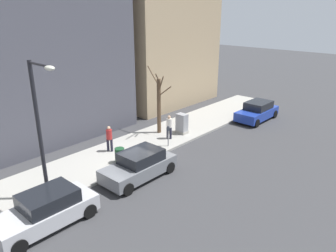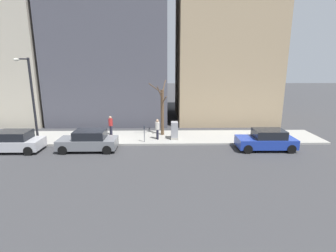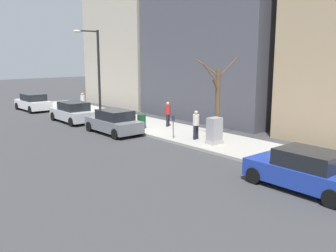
# 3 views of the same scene
# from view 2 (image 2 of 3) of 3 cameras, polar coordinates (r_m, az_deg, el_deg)

# --- Properties ---
(ground_plane) EXTENTS (120.00, 120.00, 0.00)m
(ground_plane) POSITION_cam_2_polar(r_m,az_deg,el_deg) (21.04, -14.19, -4.20)
(ground_plane) COLOR #38383A
(sidewalk) EXTENTS (4.00, 36.00, 0.15)m
(sidewalk) POSITION_cam_2_polar(r_m,az_deg,el_deg) (22.88, -13.10, -2.48)
(sidewalk) COLOR #9E9B93
(sidewalk) RESTS_ON ground
(parked_car_blue) EXTENTS (1.96, 4.22, 1.52)m
(parked_car_blue) POSITION_cam_2_polar(r_m,az_deg,el_deg) (20.67, 20.65, -2.88)
(parked_car_blue) COLOR #1E389E
(parked_car_blue) RESTS_ON ground
(parked_car_grey) EXTENTS (1.93, 4.21, 1.52)m
(parked_car_grey) POSITION_cam_2_polar(r_m,az_deg,el_deg) (20.03, -16.91, -3.10)
(parked_car_grey) COLOR slate
(parked_car_grey) RESTS_ON ground
(parked_car_silver) EXTENTS (1.95, 4.21, 1.52)m
(parked_car_silver) POSITION_cam_2_polar(r_m,az_deg,el_deg) (22.04, -30.70, -2.95)
(parked_car_silver) COLOR #B7B7BC
(parked_car_silver) RESTS_ON ground
(parking_meter) EXTENTS (0.14, 0.10, 1.35)m
(parking_meter) POSITION_cam_2_polar(r_m,az_deg,el_deg) (20.69, -5.17, -1.30)
(parking_meter) COLOR slate
(parking_meter) RESTS_ON sidewalk
(utility_box) EXTENTS (0.83, 0.61, 1.43)m
(utility_box) POSITION_cam_2_polar(r_m,az_deg,el_deg) (21.51, 1.41, -1.01)
(utility_box) COLOR #A8A399
(utility_box) RESTS_ON sidewalk
(streetlamp) EXTENTS (1.97, 0.32, 6.50)m
(streetlamp) POSITION_cam_2_polar(r_m,az_deg,el_deg) (22.23, -27.73, 6.20)
(streetlamp) COLOR black
(streetlamp) RESTS_ON sidewalk
(bare_tree) EXTENTS (2.22, 1.48, 4.65)m
(bare_tree) POSITION_cam_2_polar(r_m,az_deg,el_deg) (22.43, -1.28, 3.43)
(bare_tree) COLOR brown
(bare_tree) RESTS_ON sidewalk
(trash_bin) EXTENTS (0.56, 0.56, 0.90)m
(trash_bin) POSITION_cam_2_polar(r_m,az_deg,el_deg) (21.80, -14.83, -1.96)
(trash_bin) COLOR #14381E
(trash_bin) RESTS_ON sidewalk
(pedestrian_near_meter) EXTENTS (0.40, 0.36, 1.66)m
(pedestrian_near_meter) POSITION_cam_2_polar(r_m,az_deg,el_deg) (21.41, -2.32, -0.43)
(pedestrian_near_meter) COLOR #1E1E2D
(pedestrian_near_meter) RESTS_ON sidewalk
(pedestrian_midblock) EXTENTS (0.37, 0.36, 1.66)m
(pedestrian_midblock) POSITION_cam_2_polar(r_m,az_deg,el_deg) (23.17, -12.37, 0.35)
(pedestrian_midblock) COLOR #1E1E2D
(pedestrian_midblock) RESTS_ON sidewalk
(office_tower_left) EXTENTS (10.09, 10.09, 19.51)m
(office_tower_left) POSITION_cam_2_polar(r_m,az_deg,el_deg) (30.92, 12.07, 19.86)
(office_tower_left) COLOR tan
(office_tower_left) RESTS_ON ground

